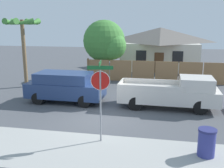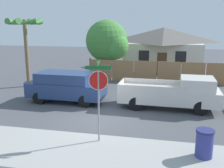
{
  "view_description": "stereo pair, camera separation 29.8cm",
  "coord_description": "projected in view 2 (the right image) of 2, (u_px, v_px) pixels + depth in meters",
  "views": [
    {
      "loc": [
        3.05,
        -12.29,
        4.7
      ],
      "look_at": [
        0.5,
        0.92,
        1.6
      ],
      "focal_mm": 42.0,
      "sensor_mm": 36.0,
      "label": 1
    },
    {
      "loc": [
        3.34,
        -12.23,
        4.7
      ],
      "look_at": [
        0.5,
        0.92,
        1.6
      ],
      "focal_mm": 42.0,
      "sensor_mm": 36.0,
      "label": 2
    }
  ],
  "objects": [
    {
      "name": "ground_plane",
      "position": [
        99.0,
        118.0,
        13.39
      ],
      "size": [
        80.0,
        80.0,
        0.0
      ],
      "primitive_type": "plane",
      "color": "#4C4F54"
    },
    {
      "name": "oak_tree",
      "position": [
        108.0,
        42.0,
        22.78
      ],
      "size": [
        3.84,
        3.65,
        5.05
      ],
      "color": "brown",
      "rests_on": "ground"
    },
    {
      "name": "wooden_fence",
      "position": [
        157.0,
        72.0,
        21.32
      ],
      "size": [
        11.42,
        0.12,
        1.84
      ],
      "color": "#997047",
      "rests_on": "ground"
    },
    {
      "name": "stop_sign",
      "position": [
        98.0,
        87.0,
        10.29
      ],
      "size": [
        1.01,
        0.91,
        3.3
      ],
      "rotation": [
        0.0,
        0.0,
        0.15
      ],
      "color": "gray",
      "rests_on": "ground"
    },
    {
      "name": "palm_tree",
      "position": [
        25.0,
        28.0,
        19.19
      ],
      "size": [
        2.53,
        2.73,
        5.1
      ],
      "color": "brown",
      "rests_on": "ground"
    },
    {
      "name": "orange_pickup",
      "position": [
        173.0,
        93.0,
        14.72
      ],
      "size": [
        5.57,
        2.03,
        1.84
      ],
      "rotation": [
        0.0,
        0.0,
        -0.02
      ],
      "color": "silver",
      "rests_on": "ground"
    },
    {
      "name": "sidewalk_strip",
      "position": [
        74.0,
        150.0,
        9.96
      ],
      "size": [
        36.0,
        3.2,
        0.01
      ],
      "color": "#A3A39E",
      "rests_on": "ground"
    },
    {
      "name": "house",
      "position": [
        163.0,
        47.0,
        28.47
      ],
      "size": [
        8.35,
        7.87,
        4.32
      ],
      "color": "beige",
      "rests_on": "ground"
    },
    {
      "name": "red_suv",
      "position": [
        66.0,
        86.0,
        16.02
      ],
      "size": [
        4.69,
        2.06,
        1.83
      ],
      "rotation": [
        0.0,
        0.0,
        -0.02
      ],
      "color": "navy",
      "rests_on": "ground"
    },
    {
      "name": "trash_bin",
      "position": [
        204.0,
        143.0,
        9.37
      ],
      "size": [
        0.66,
        0.66,
        1.04
      ],
      "color": "navy",
      "rests_on": "ground"
    }
  ]
}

